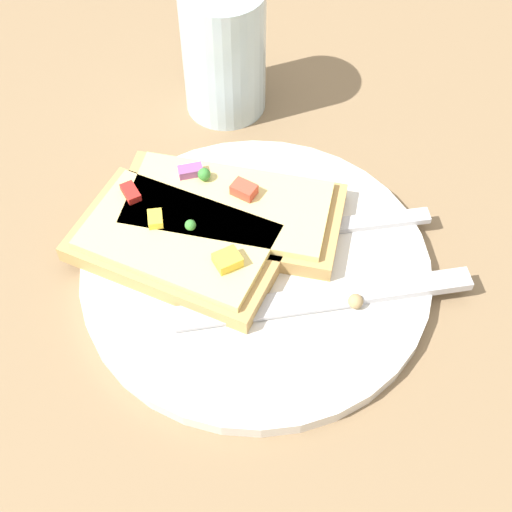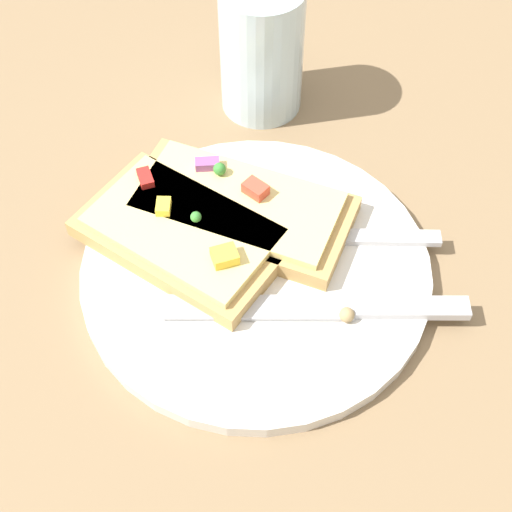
% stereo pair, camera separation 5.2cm
% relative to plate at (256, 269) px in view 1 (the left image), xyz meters
% --- Properties ---
extents(ground_plane, '(4.00, 4.00, 0.00)m').
position_rel_plate_xyz_m(ground_plane, '(0.00, 0.00, -0.01)').
color(ground_plane, '#7F6647').
extents(plate, '(0.26, 0.26, 0.01)m').
position_rel_plate_xyz_m(plate, '(0.00, 0.00, 0.00)').
color(plate, silver).
rests_on(plate, ground).
extents(fork, '(0.19, 0.11, 0.01)m').
position_rel_plate_xyz_m(fork, '(-0.04, -0.01, 0.01)').
color(fork, '#B7B7BC').
rests_on(fork, plate).
extents(knife, '(0.20, 0.11, 0.01)m').
position_rel_plate_xyz_m(knife, '(-0.04, 0.06, 0.01)').
color(knife, '#B7B7BC').
rests_on(knife, plate).
extents(pizza_slice_main, '(0.16, 0.18, 0.03)m').
position_rel_plate_xyz_m(pizza_slice_main, '(0.04, -0.04, 0.02)').
color(pizza_slice_main, tan).
rests_on(pizza_slice_main, plate).
extents(pizza_slice_corner, '(0.18, 0.18, 0.03)m').
position_rel_plate_xyz_m(pizza_slice_corner, '(-0.01, -0.05, 0.02)').
color(pizza_slice_corner, tan).
rests_on(pizza_slice_corner, plate).
extents(crumb_scatter, '(0.02, 0.09, 0.01)m').
position_rel_plate_xyz_m(crumb_scatter, '(-0.03, 0.04, 0.01)').
color(crumb_scatter, '#A08457').
rests_on(crumb_scatter, plate).
extents(drinking_glass, '(0.07, 0.07, 0.12)m').
position_rel_plate_xyz_m(drinking_glass, '(-0.09, -0.17, 0.05)').
color(drinking_glass, silver).
rests_on(drinking_glass, ground).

